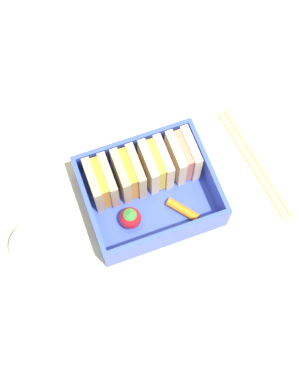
% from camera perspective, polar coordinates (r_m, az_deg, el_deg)
% --- Properties ---
extents(ground_plane, '(1.20, 1.20, 0.02)m').
position_cam_1_polar(ground_plane, '(0.73, 0.00, -1.03)').
color(ground_plane, beige).
extents(bento_tray, '(0.17, 0.14, 0.01)m').
position_cam_1_polar(bento_tray, '(0.72, 0.00, -0.59)').
color(bento_tray, blue).
rests_on(bento_tray, ground_plane).
extents(bento_rim, '(0.17, 0.14, 0.04)m').
position_cam_1_polar(bento_rim, '(0.69, 0.00, 0.21)').
color(bento_rim, blue).
rests_on(bento_rim, bento_tray).
extents(sandwich_left, '(0.03, 0.05, 0.06)m').
position_cam_1_polar(sandwich_left, '(0.69, -5.17, 0.96)').
color(sandwich_left, tan).
rests_on(sandwich_left, bento_tray).
extents(sandwich_center_left, '(0.03, 0.05, 0.06)m').
position_cam_1_polar(sandwich_center_left, '(0.69, -2.23, 1.94)').
color(sandwich_center_left, tan).
rests_on(sandwich_center_left, bento_tray).
extents(sandwich_center, '(0.03, 0.05, 0.06)m').
position_cam_1_polar(sandwich_center, '(0.69, 0.68, 2.92)').
color(sandwich_center, beige).
rests_on(sandwich_center, bento_tray).
extents(sandwich_center_right, '(0.03, 0.05, 0.06)m').
position_cam_1_polar(sandwich_center_right, '(0.70, 3.55, 3.87)').
color(sandwich_center_right, beige).
rests_on(sandwich_center_right, bento_tray).
extents(strawberry_far_left, '(0.03, 0.03, 0.03)m').
position_cam_1_polar(strawberry_far_left, '(0.69, -2.07, -2.77)').
color(strawberry_far_left, red).
rests_on(strawberry_far_left, bento_tray).
extents(carrot_stick_far_left, '(0.04, 0.04, 0.01)m').
position_cam_1_polar(carrot_stick_far_left, '(0.70, 3.59, -1.91)').
color(carrot_stick_far_left, orange).
rests_on(carrot_stick_far_left, bento_tray).
extents(chopstick_pair, '(0.04, 0.18, 0.01)m').
position_cam_1_polar(chopstick_pair, '(0.75, 11.21, 3.03)').
color(chopstick_pair, tan).
rests_on(chopstick_pair, ground_plane).
extents(drinking_glass, '(0.06, 0.06, 0.09)m').
position_cam_1_polar(drinking_glass, '(0.66, -11.31, -6.57)').
color(drinking_glass, silver).
rests_on(drinking_glass, ground_plane).
extents(folded_napkin, '(0.15, 0.12, 0.00)m').
position_cam_1_polar(folded_napkin, '(0.68, 3.54, -14.06)').
color(folded_napkin, white).
rests_on(folded_napkin, ground_plane).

